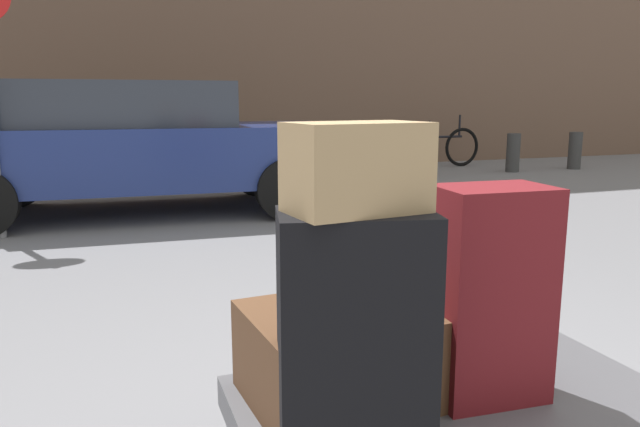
{
  "coord_description": "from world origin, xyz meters",
  "views": [
    {
      "loc": [
        -0.96,
        -1.47,
        1.23
      ],
      "look_at": [
        0.0,
        1.2,
        0.69
      ],
      "focal_mm": 33.44,
      "sensor_mm": 36.0,
      "label": 1
    }
  ],
  "objects_px": {
    "suitcase_maroon_center": "(489,294)",
    "bollard_kerb_far": "(513,153)",
    "luggage_cart": "(450,414)",
    "bollard_corner": "(575,151)",
    "bollard_kerb_near": "(348,159)",
    "suitcase_brown_stacked_top": "(348,353)",
    "duffel_bag_tan_topmost_pile": "(357,168)",
    "parked_car": "(135,144)",
    "bollard_kerb_mid": "(422,156)",
    "bicycle_leaning": "(438,147)",
    "suitcase_black_rear_left": "(355,339)"
  },
  "relations": [
    {
      "from": "parked_car",
      "to": "bollard_corner",
      "type": "distance_m",
      "value": 7.89
    },
    {
      "from": "duffel_bag_tan_topmost_pile",
      "to": "bollard_corner",
      "type": "xyz_separation_m",
      "value": [
        7.44,
        7.31,
        -0.75
      ]
    },
    {
      "from": "suitcase_maroon_center",
      "to": "bollard_kerb_far",
      "type": "bearing_deg",
      "value": 55.78
    },
    {
      "from": "parked_car",
      "to": "bollard_corner",
      "type": "bearing_deg",
      "value": 12.96
    },
    {
      "from": "duffel_bag_tan_topmost_pile",
      "to": "parked_car",
      "type": "bearing_deg",
      "value": 85.41
    },
    {
      "from": "bollard_kerb_mid",
      "to": "parked_car",
      "type": "bearing_deg",
      "value": -158.76
    },
    {
      "from": "duffel_bag_tan_topmost_pile",
      "to": "bollard_kerb_mid",
      "type": "distance_m",
      "value": 8.52
    },
    {
      "from": "parked_car",
      "to": "bollard_kerb_mid",
      "type": "height_order",
      "value": "parked_car"
    },
    {
      "from": "luggage_cart",
      "to": "duffel_bag_tan_topmost_pile",
      "type": "xyz_separation_m",
      "value": [
        -0.42,
        -0.21,
        0.81
      ]
    },
    {
      "from": "luggage_cart",
      "to": "bollard_corner",
      "type": "height_order",
      "value": "bollard_corner"
    },
    {
      "from": "luggage_cart",
      "to": "bollard_kerb_mid",
      "type": "relative_size",
      "value": 2.0
    },
    {
      "from": "suitcase_black_rear_left",
      "to": "bollard_kerb_mid",
      "type": "height_order",
      "value": "suitcase_black_rear_left"
    },
    {
      "from": "bollard_kerb_far",
      "to": "bollard_corner",
      "type": "xyz_separation_m",
      "value": [
        1.34,
        0.0,
        0.0
      ]
    },
    {
      "from": "duffel_bag_tan_topmost_pile",
      "to": "bollard_kerb_near",
      "type": "relative_size",
      "value": 0.47
    },
    {
      "from": "suitcase_maroon_center",
      "to": "bollard_corner",
      "type": "xyz_separation_m",
      "value": [
        6.93,
        7.14,
        -0.33
      ]
    },
    {
      "from": "suitcase_black_rear_left",
      "to": "bollard_kerb_far",
      "type": "xyz_separation_m",
      "value": [
        6.1,
        7.31,
        -0.33
      ]
    },
    {
      "from": "bicycle_leaning",
      "to": "bollard_kerb_near",
      "type": "distance_m",
      "value": 2.49
    },
    {
      "from": "suitcase_brown_stacked_top",
      "to": "bollard_kerb_mid",
      "type": "height_order",
      "value": "bollard_kerb_mid"
    },
    {
      "from": "bollard_kerb_far",
      "to": "suitcase_brown_stacked_top",
      "type": "bearing_deg",
      "value": -130.5
    },
    {
      "from": "bollard_kerb_near",
      "to": "luggage_cart",
      "type": "bearing_deg",
      "value": -110.02
    },
    {
      "from": "bicycle_leaning",
      "to": "bollard_kerb_far",
      "type": "relative_size",
      "value": 2.65
    },
    {
      "from": "duffel_bag_tan_topmost_pile",
      "to": "bollard_kerb_far",
      "type": "height_order",
      "value": "duffel_bag_tan_topmost_pile"
    },
    {
      "from": "bollard_kerb_near",
      "to": "bollard_kerb_far",
      "type": "bearing_deg",
      "value": 0.0
    },
    {
      "from": "bollard_kerb_near",
      "to": "bollard_corner",
      "type": "relative_size",
      "value": 1.0
    },
    {
      "from": "luggage_cart",
      "to": "parked_car",
      "type": "xyz_separation_m",
      "value": [
        -0.65,
        5.33,
        0.49
      ]
    },
    {
      "from": "parked_car",
      "to": "bollard_kerb_mid",
      "type": "distance_m",
      "value": 4.9
    },
    {
      "from": "bicycle_leaning",
      "to": "suitcase_brown_stacked_top",
      "type": "bearing_deg",
      "value": -122.47
    },
    {
      "from": "suitcase_maroon_center",
      "to": "bollard_kerb_far",
      "type": "distance_m",
      "value": 9.07
    },
    {
      "from": "suitcase_black_rear_left",
      "to": "bollard_kerb_near",
      "type": "xyz_separation_m",
      "value": [
        3.0,
        7.31,
        -0.33
      ]
    },
    {
      "from": "luggage_cart",
      "to": "duffel_bag_tan_topmost_pile",
      "type": "height_order",
      "value": "duffel_bag_tan_topmost_pile"
    },
    {
      "from": "parked_car",
      "to": "bicycle_leaning",
      "type": "height_order",
      "value": "parked_car"
    },
    {
      "from": "suitcase_brown_stacked_top",
      "to": "suitcase_maroon_center",
      "type": "bearing_deg",
      "value": -23.11
    },
    {
      "from": "bollard_kerb_far",
      "to": "bollard_corner",
      "type": "distance_m",
      "value": 1.34
    },
    {
      "from": "suitcase_brown_stacked_top",
      "to": "bollard_corner",
      "type": "relative_size",
      "value": 0.9
    },
    {
      "from": "bollard_kerb_mid",
      "to": "bollard_kerb_far",
      "type": "xyz_separation_m",
      "value": [
        1.79,
        0.0,
        0.0
      ]
    },
    {
      "from": "parked_car",
      "to": "bollard_kerb_near",
      "type": "xyz_separation_m",
      "value": [
        3.24,
        1.77,
        -0.43
      ]
    },
    {
      "from": "bollard_kerb_near",
      "to": "bollard_kerb_far",
      "type": "xyz_separation_m",
      "value": [
        3.09,
        0.0,
        0.0
      ]
    },
    {
      "from": "bollard_corner",
      "to": "luggage_cart",
      "type": "bearing_deg",
      "value": -134.68
    },
    {
      "from": "duffel_bag_tan_topmost_pile",
      "to": "bollard_kerb_far",
      "type": "xyz_separation_m",
      "value": [
        6.1,
        7.31,
        -0.75
      ]
    },
    {
      "from": "duffel_bag_tan_topmost_pile",
      "to": "bicycle_leaning",
      "type": "xyz_separation_m",
      "value": [
        5.25,
        8.38,
        -0.71
      ]
    },
    {
      "from": "luggage_cart",
      "to": "bollard_corner",
      "type": "distance_m",
      "value": 9.98
    },
    {
      "from": "suitcase_black_rear_left",
      "to": "duffel_bag_tan_topmost_pile",
      "type": "relative_size",
      "value": 2.01
    },
    {
      "from": "bollard_kerb_mid",
      "to": "bollard_kerb_far",
      "type": "bearing_deg",
      "value": 0.0
    },
    {
      "from": "suitcase_maroon_center",
      "to": "bollard_kerb_far",
      "type": "height_order",
      "value": "suitcase_maroon_center"
    },
    {
      "from": "bicycle_leaning",
      "to": "bollard_kerb_mid",
      "type": "relative_size",
      "value": 2.65
    },
    {
      "from": "parked_car",
      "to": "bollard_kerb_mid",
      "type": "bearing_deg",
      "value": 21.24
    },
    {
      "from": "suitcase_brown_stacked_top",
      "to": "bollard_kerb_near",
      "type": "distance_m",
      "value": 7.58
    },
    {
      "from": "parked_car",
      "to": "bollard_kerb_far",
      "type": "xyz_separation_m",
      "value": [
        6.33,
        1.77,
        -0.43
      ]
    },
    {
      "from": "luggage_cart",
      "to": "bollard_corner",
      "type": "xyz_separation_m",
      "value": [
        7.02,
        7.1,
        0.06
      ]
    },
    {
      "from": "suitcase_maroon_center",
      "to": "bollard_kerb_near",
      "type": "height_order",
      "value": "suitcase_maroon_center"
    }
  ]
}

